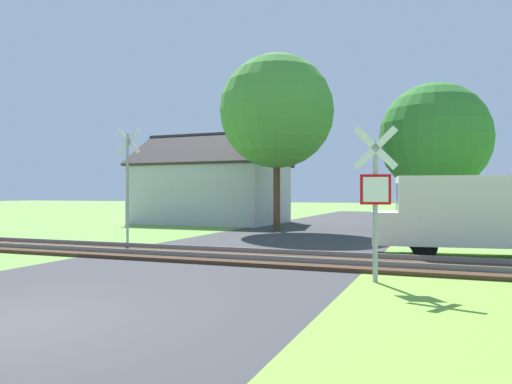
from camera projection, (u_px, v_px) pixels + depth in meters
ground_plane at (3, 325)px, 6.74m from camera, size 160.00×160.00×0.00m
road_asphalt at (99, 296)px, 8.61m from camera, size 7.74×80.00×0.01m
rail_track at (226, 256)px, 13.55m from camera, size 60.00×2.60×0.22m
stop_sign_near at (375, 194)px, 9.89m from camera, size 0.86×0.23×3.11m
crossing_sign_far at (128, 178)px, 17.12m from camera, size 0.87×0.20×3.98m
house at (211, 191)px, 29.11m from camera, size 8.54×6.22×5.27m
tree_center at (277, 111)px, 23.15m from camera, size 5.30×5.30×8.21m
tree_right at (435, 138)px, 22.54m from camera, size 4.98×4.98×6.74m
mail_truck at (469, 212)px, 13.83m from camera, size 5.11×2.51×2.24m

